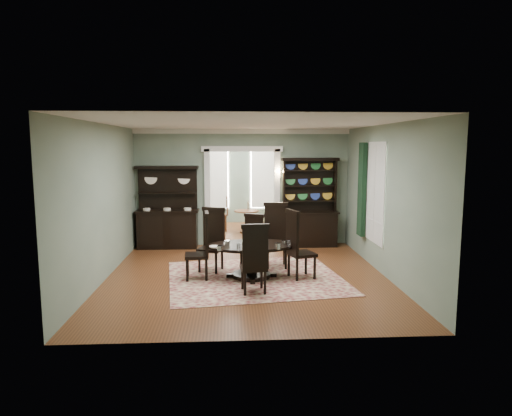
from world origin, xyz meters
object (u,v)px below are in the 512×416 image
at_px(dining_table, 252,254).
at_px(parlor_table, 246,218).
at_px(welsh_dresser, 309,214).
at_px(sideboard, 168,219).

bearing_deg(dining_table, parlor_table, 85.08).
height_order(welsh_dresser, parlor_table, welsh_dresser).
height_order(dining_table, welsh_dresser, welsh_dresser).
height_order(dining_table, parlor_table, parlor_table).
xyz_separation_m(dining_table, sideboard, (-2.00, 2.82, 0.26)).
relative_size(sideboard, welsh_dresser, 0.91).
bearing_deg(sideboard, dining_table, -54.07).
height_order(sideboard, welsh_dresser, welsh_dresser).
bearing_deg(sideboard, parlor_table, 42.46).
distance_m(welsh_dresser, parlor_table, 2.45).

